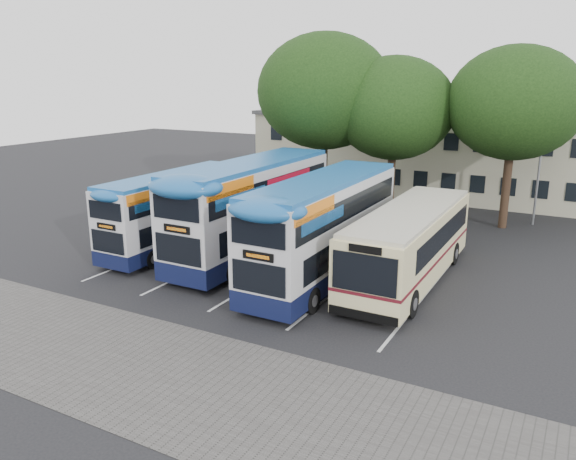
{
  "coord_description": "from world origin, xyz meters",
  "views": [
    {
      "loc": [
        8.69,
        -16.87,
        8.91
      ],
      "look_at": [
        -3.17,
        5.0,
        2.07
      ],
      "focal_mm": 35.0,
      "sensor_mm": 36.0,
      "label": 1
    }
  ],
  "objects_px": {
    "bus_dd_left": "(176,208)",
    "bus_dd_mid": "(253,205)",
    "bus_single": "(410,240)",
    "tree_left": "(325,92)",
    "bus_dd_right": "(324,224)",
    "lamp_post": "(542,142)",
    "tree_right": "(515,103)",
    "tree_mid": "(394,108)"
  },
  "relations": [
    {
      "from": "tree_left",
      "to": "bus_dd_mid",
      "type": "bearing_deg",
      "value": -84.94
    },
    {
      "from": "tree_mid",
      "to": "bus_dd_mid",
      "type": "relative_size",
      "value": 0.87
    },
    {
      "from": "lamp_post",
      "to": "bus_single",
      "type": "relative_size",
      "value": 0.81
    },
    {
      "from": "lamp_post",
      "to": "bus_dd_left",
      "type": "xyz_separation_m",
      "value": [
        -16.25,
        -14.34,
        -2.86
      ]
    },
    {
      "from": "tree_mid",
      "to": "bus_dd_right",
      "type": "relative_size",
      "value": 0.91
    },
    {
      "from": "tree_left",
      "to": "tree_right",
      "type": "relative_size",
      "value": 1.09
    },
    {
      "from": "tree_right",
      "to": "lamp_post",
      "type": "bearing_deg",
      "value": 44.93
    },
    {
      "from": "tree_left",
      "to": "tree_right",
      "type": "height_order",
      "value": "tree_left"
    },
    {
      "from": "tree_right",
      "to": "bus_dd_right",
      "type": "distance_m",
      "value": 15.36
    },
    {
      "from": "tree_left",
      "to": "tree_right",
      "type": "bearing_deg",
      "value": 7.92
    },
    {
      "from": "bus_dd_right",
      "to": "bus_dd_left",
      "type": "bearing_deg",
      "value": 176.07
    },
    {
      "from": "bus_dd_right",
      "to": "bus_single",
      "type": "distance_m",
      "value": 3.88
    },
    {
      "from": "bus_dd_left",
      "to": "bus_single",
      "type": "bearing_deg",
      "value": 4.82
    },
    {
      "from": "lamp_post",
      "to": "bus_dd_right",
      "type": "distance_m",
      "value": 16.85
    },
    {
      "from": "bus_dd_left",
      "to": "bus_dd_mid",
      "type": "bearing_deg",
      "value": 10.36
    },
    {
      "from": "bus_single",
      "to": "tree_left",
      "type": "bearing_deg",
      "value": 131.47
    },
    {
      "from": "lamp_post",
      "to": "bus_single",
      "type": "distance_m",
      "value": 14.22
    },
    {
      "from": "bus_dd_right",
      "to": "bus_single",
      "type": "relative_size",
      "value": 1.0
    },
    {
      "from": "tree_mid",
      "to": "bus_dd_right",
      "type": "height_order",
      "value": "tree_mid"
    },
    {
      "from": "lamp_post",
      "to": "bus_dd_right",
      "type": "relative_size",
      "value": 0.81
    },
    {
      "from": "tree_left",
      "to": "tree_right",
      "type": "distance_m",
      "value": 11.44
    },
    {
      "from": "lamp_post",
      "to": "tree_left",
      "type": "relative_size",
      "value": 0.78
    },
    {
      "from": "bus_dd_mid",
      "to": "bus_dd_right",
      "type": "xyz_separation_m",
      "value": [
        4.61,
        -1.4,
        -0.12
      ]
    },
    {
      "from": "lamp_post",
      "to": "tree_mid",
      "type": "height_order",
      "value": "tree_mid"
    },
    {
      "from": "tree_left",
      "to": "tree_mid",
      "type": "height_order",
      "value": "tree_left"
    },
    {
      "from": "tree_right",
      "to": "bus_single",
      "type": "height_order",
      "value": "tree_right"
    },
    {
      "from": "tree_right",
      "to": "bus_dd_left",
      "type": "distance_m",
      "value": 20.14
    },
    {
      "from": "bus_dd_left",
      "to": "bus_dd_mid",
      "type": "xyz_separation_m",
      "value": [
        4.29,
        0.78,
        0.47
      ]
    },
    {
      "from": "tree_right",
      "to": "bus_single",
      "type": "bearing_deg",
      "value": -101.27
    },
    {
      "from": "bus_dd_mid",
      "to": "tree_left",
      "type": "bearing_deg",
      "value": 95.06
    },
    {
      "from": "lamp_post",
      "to": "bus_dd_right",
      "type": "height_order",
      "value": "lamp_post"
    },
    {
      "from": "bus_dd_left",
      "to": "bus_dd_right",
      "type": "relative_size",
      "value": 0.87
    },
    {
      "from": "bus_single",
      "to": "bus_dd_right",
      "type": "bearing_deg",
      "value": -154.38
    },
    {
      "from": "tree_left",
      "to": "bus_dd_mid",
      "type": "height_order",
      "value": "tree_left"
    },
    {
      "from": "tree_right",
      "to": "bus_dd_left",
      "type": "xyz_separation_m",
      "value": [
        -14.68,
        -12.77,
        -5.19
      ]
    },
    {
      "from": "tree_left",
      "to": "tree_right",
      "type": "xyz_separation_m",
      "value": [
        11.31,
        1.57,
        -0.55
      ]
    },
    {
      "from": "tree_left",
      "to": "bus_dd_mid",
      "type": "distance_m",
      "value": 11.71
    },
    {
      "from": "tree_right",
      "to": "bus_single",
      "type": "distance_m",
      "value": 13.17
    },
    {
      "from": "bus_dd_mid",
      "to": "bus_dd_right",
      "type": "height_order",
      "value": "bus_dd_mid"
    },
    {
      "from": "tree_right",
      "to": "bus_dd_left",
      "type": "height_order",
      "value": "tree_right"
    },
    {
      "from": "lamp_post",
      "to": "bus_dd_mid",
      "type": "distance_m",
      "value": 18.24
    },
    {
      "from": "tree_left",
      "to": "bus_dd_left",
      "type": "distance_m",
      "value": 13.02
    }
  ]
}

